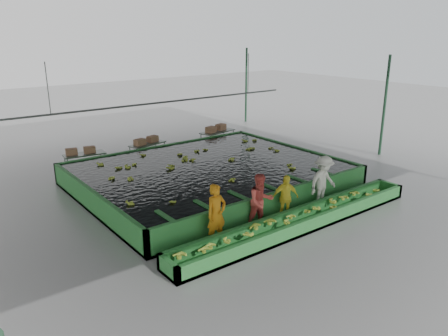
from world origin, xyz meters
TOP-DOWN VIEW (x-y plane):
  - ground at (0.00, 0.00)m, footprint 80.00×80.00m
  - shed_roof at (0.00, 0.00)m, footprint 20.00×22.00m
  - shed_posts at (0.00, 0.00)m, footprint 20.00×22.00m
  - flotation_tank at (0.00, 1.50)m, footprint 10.00×8.00m
  - tank_water at (0.00, 1.50)m, footprint 9.70×7.70m
  - sorting_trough at (0.00, -3.60)m, footprint 10.00×1.00m
  - cableway_rail at (0.00, 5.00)m, footprint 0.08×0.08m
  - rail_hanger_left at (-5.00, 5.00)m, footprint 0.04×0.04m
  - rail_hanger_right at (5.00, 5.00)m, footprint 0.04×0.04m
  - worker_a at (-2.80, -2.80)m, footprint 0.70×0.48m
  - worker_b at (-1.05, -2.80)m, footprint 1.03×0.89m
  - worker_c at (0.05, -2.80)m, footprint 1.00×0.73m
  - worker_d at (1.95, -2.80)m, footprint 1.23×0.72m
  - packing_table_left at (-3.35, 6.48)m, footprint 1.87×0.90m
  - packing_table_mid at (-0.24, 6.38)m, footprint 1.96×1.15m
  - packing_table_right at (3.91, 6.20)m, footprint 2.14×1.18m
  - box_stack_left at (-3.47, 6.56)m, footprint 1.32×0.59m
  - box_stack_mid at (-0.28, 6.39)m, footprint 1.39×0.69m
  - box_stack_right at (3.83, 6.23)m, footprint 1.47×0.77m
  - floating_bananas at (0.00, 2.30)m, footprint 9.38×6.40m
  - trough_bananas at (0.00, -3.60)m, footprint 8.93×0.60m

SIDE VIEW (x-z plane):
  - ground at x=0.00m, z-range 0.00..0.00m
  - sorting_trough at x=0.00m, z-range 0.00..0.50m
  - trough_bananas at x=0.00m, z-range 0.34..0.46m
  - packing_table_left at x=-3.35m, z-range 0.00..0.82m
  - packing_table_mid at x=-0.24m, z-range 0.00..0.84m
  - flotation_tank at x=0.00m, z-range 0.00..0.90m
  - packing_table_right at x=3.91m, z-range 0.00..0.92m
  - worker_c at x=0.05m, z-range 0.00..1.57m
  - box_stack_left at x=-3.47m, z-range 0.68..0.96m
  - box_stack_mid at x=-0.28m, z-range 0.70..0.98m
  - tank_water at x=0.00m, z-range 0.85..0.85m
  - floating_bananas at x=0.00m, z-range 0.79..0.91m
  - worker_b at x=-1.05m, z-range 0.00..1.83m
  - box_stack_right at x=3.83m, z-range 0.77..1.07m
  - worker_a at x=-2.80m, z-range 0.00..1.87m
  - worker_d at x=1.95m, z-range 0.00..1.90m
  - shed_posts at x=0.00m, z-range 0.00..5.00m
  - cableway_rail at x=0.00m, z-range -4.00..10.00m
  - rail_hanger_left at x=-5.00m, z-range 3.00..5.00m
  - rail_hanger_right at x=5.00m, z-range 3.00..5.00m
  - shed_roof at x=0.00m, z-range 4.98..5.02m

